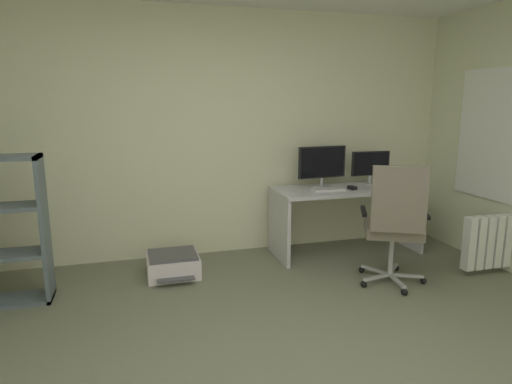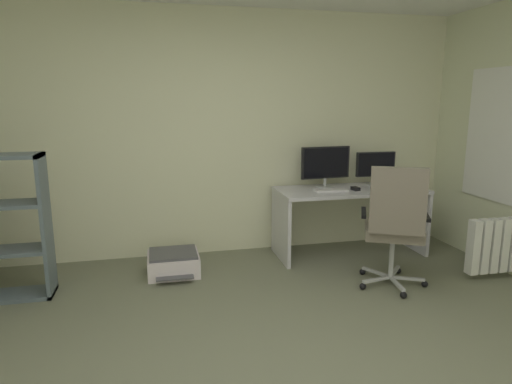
{
  "view_description": "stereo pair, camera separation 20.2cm",
  "coord_description": "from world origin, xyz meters",
  "px_view_note": "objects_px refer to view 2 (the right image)",
  "views": [
    {
      "loc": [
        -0.78,
        -2.16,
        1.65
      ],
      "look_at": [
        0.34,
        1.79,
        0.8
      ],
      "focal_mm": 31.13,
      "sensor_mm": 36.0,
      "label": 1
    },
    {
      "loc": [
        -0.58,
        -2.21,
        1.65
      ],
      "look_at": [
        0.34,
        1.79,
        0.8
      ],
      "focal_mm": 31.13,
      "sensor_mm": 36.0,
      "label": 2
    }
  ],
  "objects_px": {
    "monitor_main": "(326,164)",
    "printer": "(173,263)",
    "office_chair": "(395,222)",
    "desk": "(350,205)",
    "monitor_secondary": "(375,166)",
    "keyboard": "(331,190)",
    "computer_mouse": "(355,189)",
    "radiator": "(507,244)"
  },
  "relations": [
    {
      "from": "keyboard",
      "to": "computer_mouse",
      "type": "distance_m",
      "value": 0.27
    },
    {
      "from": "office_chair",
      "to": "desk",
      "type": "bearing_deg",
      "value": 88.26
    },
    {
      "from": "office_chair",
      "to": "printer",
      "type": "xyz_separation_m",
      "value": [
        -1.87,
        0.8,
        -0.51
      ]
    },
    {
      "from": "radiator",
      "to": "printer",
      "type": "bearing_deg",
      "value": 165.71
    },
    {
      "from": "office_chair",
      "to": "computer_mouse",
      "type": "bearing_deg",
      "value": 87.51
    },
    {
      "from": "desk",
      "to": "keyboard",
      "type": "height_order",
      "value": "keyboard"
    },
    {
      "from": "monitor_secondary",
      "to": "radiator",
      "type": "distance_m",
      "value": 1.49
    },
    {
      "from": "monitor_secondary",
      "to": "printer",
      "type": "xyz_separation_m",
      "value": [
        -2.24,
        -0.29,
        -0.83
      ]
    },
    {
      "from": "monitor_main",
      "to": "radiator",
      "type": "relative_size",
      "value": 0.68
    },
    {
      "from": "monitor_main",
      "to": "computer_mouse",
      "type": "xyz_separation_m",
      "value": [
        0.25,
        -0.23,
        -0.24
      ]
    },
    {
      "from": "keyboard",
      "to": "printer",
      "type": "bearing_deg",
      "value": -174.31
    },
    {
      "from": "office_chair",
      "to": "radiator",
      "type": "bearing_deg",
      "value": 1.0
    },
    {
      "from": "monitor_secondary",
      "to": "monitor_main",
      "type": "bearing_deg",
      "value": -179.99
    },
    {
      "from": "radiator",
      "to": "monitor_secondary",
      "type": "bearing_deg",
      "value": 127.6
    },
    {
      "from": "keyboard",
      "to": "office_chair",
      "type": "distance_m",
      "value": 0.91
    },
    {
      "from": "monitor_main",
      "to": "monitor_secondary",
      "type": "height_order",
      "value": "monitor_main"
    },
    {
      "from": "monitor_main",
      "to": "monitor_secondary",
      "type": "distance_m",
      "value": 0.59
    },
    {
      "from": "desk",
      "to": "keyboard",
      "type": "distance_m",
      "value": 0.34
    },
    {
      "from": "monitor_main",
      "to": "printer",
      "type": "xyz_separation_m",
      "value": [
        -1.65,
        -0.29,
        -0.88
      ]
    },
    {
      "from": "radiator",
      "to": "desk",
      "type": "bearing_deg",
      "value": 141.18
    },
    {
      "from": "desk",
      "to": "office_chair",
      "type": "bearing_deg",
      "value": -91.74
    },
    {
      "from": "monitor_secondary",
      "to": "computer_mouse",
      "type": "relative_size",
      "value": 4.48
    },
    {
      "from": "monitor_main",
      "to": "radiator",
      "type": "height_order",
      "value": "monitor_main"
    },
    {
      "from": "monitor_main",
      "to": "desk",
      "type": "bearing_deg",
      "value": -28.19
    },
    {
      "from": "monitor_secondary",
      "to": "printer",
      "type": "bearing_deg",
      "value": -172.58
    },
    {
      "from": "computer_mouse",
      "to": "radiator",
      "type": "height_order",
      "value": "computer_mouse"
    },
    {
      "from": "printer",
      "to": "radiator",
      "type": "height_order",
      "value": "radiator"
    },
    {
      "from": "monitor_secondary",
      "to": "keyboard",
      "type": "distance_m",
      "value": 0.68
    },
    {
      "from": "keyboard",
      "to": "computer_mouse",
      "type": "relative_size",
      "value": 3.4
    },
    {
      "from": "monitor_main",
      "to": "radiator",
      "type": "bearing_deg",
      "value": -37.18
    },
    {
      "from": "keyboard",
      "to": "office_chair",
      "type": "height_order",
      "value": "office_chair"
    },
    {
      "from": "radiator",
      "to": "computer_mouse",
      "type": "bearing_deg",
      "value": 143.9
    },
    {
      "from": "monitor_secondary",
      "to": "keyboard",
      "type": "height_order",
      "value": "monitor_secondary"
    },
    {
      "from": "computer_mouse",
      "to": "printer",
      "type": "height_order",
      "value": "computer_mouse"
    },
    {
      "from": "monitor_secondary",
      "to": "computer_mouse",
      "type": "height_order",
      "value": "monitor_secondary"
    },
    {
      "from": "desk",
      "to": "monitor_secondary",
      "type": "bearing_deg",
      "value": 20.7
    },
    {
      "from": "desk",
      "to": "printer",
      "type": "distance_m",
      "value": 1.95
    },
    {
      "from": "computer_mouse",
      "to": "office_chair",
      "type": "height_order",
      "value": "office_chair"
    },
    {
      "from": "monitor_main",
      "to": "keyboard",
      "type": "height_order",
      "value": "monitor_main"
    },
    {
      "from": "desk",
      "to": "monitor_secondary",
      "type": "height_order",
      "value": "monitor_secondary"
    },
    {
      "from": "monitor_secondary",
      "to": "radiator",
      "type": "xyz_separation_m",
      "value": [
        0.83,
        -1.07,
        -0.62
      ]
    },
    {
      "from": "keyboard",
      "to": "monitor_main",
      "type": "bearing_deg",
      "value": 88.32
    }
  ]
}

